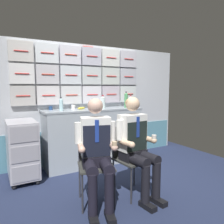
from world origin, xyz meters
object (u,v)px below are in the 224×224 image
object	(u,v)px
crew_member_left	(97,148)
crew_member_center	(137,143)
paper_cup_tan	(73,107)
service_trolley	(22,149)
folding_chair_center	(128,152)
snack_banana	(81,108)
folding_chair_left	(95,157)
water_bottle_short	(103,102)

from	to	relation	value
crew_member_left	crew_member_center	xyz separation A→B (m)	(0.54, -0.02, 0.00)
crew_member_left	crew_member_center	world-z (taller)	crew_member_center
crew_member_left	paper_cup_tan	size ratio (longest dim) A/B	16.98
service_trolley	paper_cup_tan	bearing A→B (deg)	16.88
folding_chair_center	snack_banana	bearing A→B (deg)	97.80
folding_chair_left	water_bottle_short	bearing A→B (deg)	58.77
folding_chair_left	crew_member_left	size ratio (longest dim) A/B	0.69
folding_chair_left	water_bottle_short	world-z (taller)	water_bottle_short
crew_member_left	snack_banana	xyz separation A→B (m)	(0.35, 1.37, 0.33)
folding_chair_center	crew_member_center	world-z (taller)	crew_member_center
snack_banana	folding_chair_left	bearing A→B (deg)	-104.07
folding_chair_center	water_bottle_short	distance (m)	1.28
folding_chair_left	snack_banana	xyz separation A→B (m)	(0.30, 1.21, 0.48)
service_trolley	paper_cup_tan	world-z (taller)	paper_cup_tan
water_bottle_short	snack_banana	bearing A→B (deg)	164.71
crew_member_center	snack_banana	size ratio (longest dim) A/B	7.30
water_bottle_short	folding_chair_left	bearing A→B (deg)	-121.23
crew_member_left	crew_member_center	size ratio (longest dim) A/B	1.00
folding_chair_left	paper_cup_tan	distance (m)	1.42
folding_chair_center	paper_cup_tan	size ratio (longest dim) A/B	11.74
folding_chair_center	snack_banana	xyz separation A→B (m)	(-0.17, 1.23, 0.48)
crew_member_left	water_bottle_short	bearing A→B (deg)	60.47
folding_chair_left	folding_chair_center	xyz separation A→B (m)	(0.47, -0.02, 0.00)
folding_chair_center	crew_member_center	xyz separation A→B (m)	(0.02, -0.16, 0.16)
water_bottle_short	paper_cup_tan	xyz separation A→B (m)	(-0.48, 0.20, -0.07)
folding_chair_center	crew_member_center	size ratio (longest dim) A/B	0.69
snack_banana	service_trolley	bearing A→B (deg)	-170.47
folding_chair_center	paper_cup_tan	distance (m)	1.45
crew_member_left	water_bottle_short	xyz separation A→B (m)	(0.72, 1.27, 0.42)
service_trolley	water_bottle_short	bearing A→B (deg)	2.79
water_bottle_short	crew_member_center	bearing A→B (deg)	-98.08
service_trolley	snack_banana	world-z (taller)	snack_banana
service_trolley	crew_member_center	xyz separation A→B (m)	(1.19, -1.22, 0.22)
crew_member_center	snack_banana	world-z (taller)	crew_member_center
crew_member_center	water_bottle_short	bearing A→B (deg)	81.92
snack_banana	paper_cup_tan	bearing A→B (deg)	136.76
water_bottle_short	paper_cup_tan	size ratio (longest dim) A/B	3.29
water_bottle_short	folding_chair_center	bearing A→B (deg)	-100.12
folding_chair_left	paper_cup_tan	world-z (taller)	paper_cup_tan
folding_chair_center	crew_member_center	distance (m)	0.23
crew_member_center	water_bottle_short	xyz separation A→B (m)	(0.18, 1.29, 0.42)
service_trolley	folding_chair_center	world-z (taller)	service_trolley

